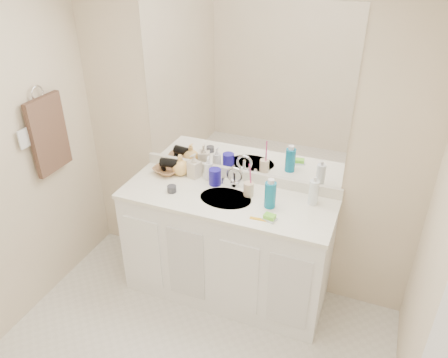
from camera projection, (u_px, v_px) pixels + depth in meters
name	position (u px, v px, depth m)	size (l,w,h in m)	color
wall_back	(241.00, 140.00, 3.12)	(2.60, 0.02, 2.40)	beige
wall_right	(447.00, 328.00, 1.65)	(0.02, 2.60, 2.40)	beige
vanity_cabinet	(226.00, 248.00, 3.28)	(1.50, 0.55, 0.85)	white
countertop	(227.00, 198.00, 3.06)	(1.52, 0.57, 0.03)	white
backsplash	(239.00, 175.00, 3.24)	(1.52, 0.03, 0.08)	white
sink_basin	(226.00, 200.00, 3.04)	(0.37, 0.37, 0.02)	silver
faucet	(235.00, 179.00, 3.16)	(0.02, 0.02, 0.11)	silver
mirror	(242.00, 91.00, 2.93)	(1.48, 0.01, 1.20)	white
blue_mug	(215.00, 177.00, 3.17)	(0.09, 0.09, 0.12)	#1E1698
tan_cup	(249.00, 189.00, 3.05)	(0.07, 0.07, 0.10)	beige
toothbrush	(250.00, 177.00, 3.00)	(0.01, 0.01, 0.21)	#DD3A82
mouthwash_bottle	(270.00, 195.00, 2.90)	(0.08, 0.08, 0.18)	#0C6F96
clear_pump_bottle	(314.00, 192.00, 2.94)	(0.07, 0.07, 0.17)	white
soap_dish	(270.00, 219.00, 2.81)	(0.09, 0.07, 0.01)	white
green_soap	(270.00, 216.00, 2.80)	(0.07, 0.05, 0.03)	#7AEA39
orange_comb	(258.00, 219.00, 2.82)	(0.11, 0.02, 0.00)	#EEA719
dark_jar	(172.00, 189.00, 3.10)	(0.07, 0.07, 0.05)	#35363C
soap_bottle_white	(209.00, 168.00, 3.22)	(0.07, 0.07, 0.18)	white
soap_bottle_cream	(194.00, 166.00, 3.25)	(0.08, 0.09, 0.19)	beige
soap_bottle_yellow	(180.00, 165.00, 3.29)	(0.13, 0.13, 0.16)	#FCC362
wicker_basket	(168.00, 170.00, 3.34)	(0.20, 0.20, 0.05)	#95653C
hair_dryer	(169.00, 163.00, 3.30)	(0.07, 0.07, 0.14)	black
towel_ring	(37.00, 93.00, 2.93)	(0.11, 0.11, 0.01)	silver
hand_towel	(49.00, 135.00, 3.07)	(0.04, 0.32, 0.55)	#32231B
switch_plate	(24.00, 139.00, 2.89)	(0.01, 0.09, 0.13)	silver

